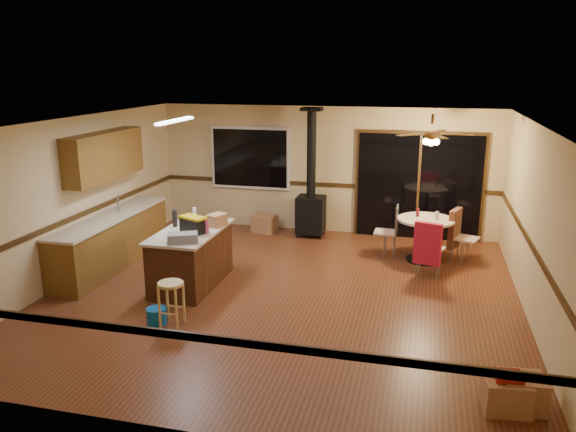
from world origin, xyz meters
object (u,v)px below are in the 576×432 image
(bar_stool, at_px, (172,304))
(chair_left, at_px, (392,225))
(box_corner_a, at_px, (506,394))
(kitchen_island, at_px, (191,257))
(toolbox_black, at_px, (193,225))
(toolbox_grey, at_px, (183,238))
(box_corner_b, at_px, (522,392))
(blue_bucket, at_px, (157,316))
(chair_near, at_px, (428,243))
(wood_stove, at_px, (311,201))
(chair_right, at_px, (456,229))
(dining_table, at_px, (425,232))
(box_under_window, at_px, (264,223))

(bar_stool, relative_size, chair_left, 1.20)
(bar_stool, height_order, box_corner_a, bar_stool)
(kitchen_island, height_order, toolbox_black, toolbox_black)
(toolbox_black, height_order, box_corner_a, toolbox_black)
(toolbox_grey, relative_size, bar_stool, 0.69)
(box_corner_b, bearing_deg, blue_bucket, 168.83)
(box_corner_b, bearing_deg, chair_near, 105.48)
(bar_stool, bearing_deg, wood_stove, 77.80)
(chair_right, relative_size, box_corner_b, 1.61)
(kitchen_island, relative_size, chair_right, 2.40)
(dining_table, distance_m, chair_right, 0.54)
(wood_stove, height_order, toolbox_grey, wood_stove)
(toolbox_black, xyz_separation_m, chair_right, (4.00, 2.26, -0.41))
(bar_stool, xyz_separation_m, chair_left, (2.65, 3.59, 0.28))
(dining_table, xyz_separation_m, chair_right, (0.53, 0.11, 0.06))
(bar_stool, xyz_separation_m, box_under_window, (-0.03, 4.54, -0.13))
(chair_near, relative_size, box_corner_b, 1.61)
(box_under_window, bearing_deg, box_corner_b, -51.63)
(toolbox_grey, xyz_separation_m, blue_bucket, (-0.05, -0.85, -0.85))
(box_under_window, distance_m, box_corner_b, 6.92)
(wood_stove, relative_size, toolbox_grey, 5.85)
(toolbox_grey, distance_m, chair_left, 3.97)
(dining_table, height_order, chair_near, chair_near)
(kitchen_island, xyz_separation_m, bar_stool, (0.33, -1.44, -0.14))
(toolbox_black, bearing_deg, chair_left, 37.89)
(box_corner_a, bearing_deg, chair_left, 107.75)
(wood_stove, xyz_separation_m, chair_near, (2.32, -1.87, -0.13))
(toolbox_black, bearing_deg, bar_stool, -80.28)
(box_under_window, bearing_deg, chair_near, -30.04)
(kitchen_island, xyz_separation_m, box_under_window, (0.30, 3.10, -0.27))
(chair_left, relative_size, chair_right, 0.74)
(blue_bucket, relative_size, chair_left, 0.52)
(wood_stove, xyz_separation_m, toolbox_grey, (-1.16, -3.64, 0.24))
(kitchen_island, distance_m, box_corner_b, 5.16)
(toolbox_grey, height_order, box_corner_a, toolbox_grey)
(kitchen_island, distance_m, box_under_window, 3.13)
(box_corner_b, bearing_deg, box_under_window, 128.37)
(toolbox_grey, relative_size, box_corner_a, 0.96)
(box_under_window, height_order, box_corner_b, box_under_window)
(box_under_window, height_order, box_corner_a, box_under_window)
(bar_stool, height_order, chair_near, chair_near)
(chair_left, height_order, box_under_window, chair_left)
(dining_table, bearing_deg, chair_right, 12.02)
(blue_bucket, relative_size, dining_table, 0.27)
(box_corner_a, bearing_deg, wood_stove, 119.94)
(toolbox_black, distance_m, box_corner_b, 5.09)
(chair_near, distance_m, box_corner_a, 3.69)
(box_corner_a, bearing_deg, kitchen_island, 151.64)
(toolbox_grey, bearing_deg, wood_stove, 72.38)
(chair_left, xyz_separation_m, chair_right, (1.12, 0.01, 0.01))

